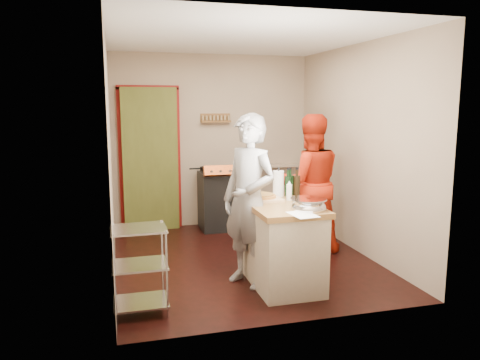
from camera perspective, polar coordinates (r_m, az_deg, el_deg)
name	(u,v)px	position (r m, az deg, el deg)	size (l,w,h in m)	color
floor	(242,258)	(5.78, 0.30, -9.53)	(3.50, 3.50, 0.00)	black
back_wall	(170,153)	(7.14, -8.49, 3.28)	(3.00, 0.44, 2.60)	tan
left_wall	(110,156)	(5.31, -15.52, 2.83)	(0.04, 3.50, 2.60)	tan
right_wall	(357,149)	(6.08, 14.10, 3.66)	(0.04, 3.50, 2.60)	tan
ceiling	(243,37)	(5.53, 0.32, 17.03)	(3.00, 3.50, 0.02)	white
stove	(220,199)	(7.01, -2.41, -2.38)	(0.60, 0.63, 1.00)	black
wire_shelving	(140,266)	(4.32, -12.12, -10.20)	(0.48, 0.40, 0.80)	silver
island	(281,241)	(4.92, 5.00, -7.37)	(0.70, 1.26, 1.17)	beige
person_stripe	(249,201)	(4.78, 1.10, -2.53)	(0.65, 0.42, 1.77)	#9F9FA3
person_red	(310,183)	(5.97, 8.47, -0.41)	(0.85, 0.66, 1.74)	red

